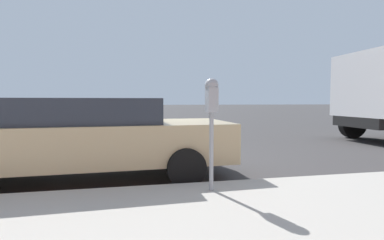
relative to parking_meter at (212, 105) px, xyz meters
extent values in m
plane|color=#3D3A3A|center=(2.62, 0.59, -1.34)|extent=(220.00, 220.00, 0.00)
cylinder|color=gray|center=(0.00, 0.00, -0.65)|extent=(0.06, 0.06, 1.09)
cube|color=gray|center=(0.00, 0.00, 0.07)|extent=(0.20, 0.14, 0.34)
sphere|color=gray|center=(0.00, 0.00, 0.27)|extent=(0.19, 0.19, 0.19)
cube|color=#B21919|center=(0.11, 0.00, 0.03)|extent=(0.01, 0.11, 0.12)
cube|color=black|center=(0.11, 0.00, 0.15)|extent=(0.01, 0.10, 0.08)
cube|color=tan|center=(1.58, 1.80, -0.68)|extent=(2.01, 5.05, 0.69)
cube|color=#232833|center=(1.58, 2.00, -0.12)|extent=(1.72, 2.85, 0.44)
cylinder|color=black|center=(2.56, 0.28, -1.02)|extent=(0.24, 0.65, 0.64)
cylinder|color=black|center=(0.72, 0.22, -1.02)|extent=(0.24, 0.65, 0.64)
cylinder|color=black|center=(2.45, 3.38, -1.02)|extent=(0.24, 0.65, 0.64)
cube|color=silver|center=(4.62, -7.23, 0.60)|extent=(2.61, 2.05, 2.15)
cylinder|color=black|center=(5.90, -7.27, -0.82)|extent=(0.33, 1.05, 1.04)
camera|label=1|loc=(-3.98, 1.13, 0.05)|focal=28.00mm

